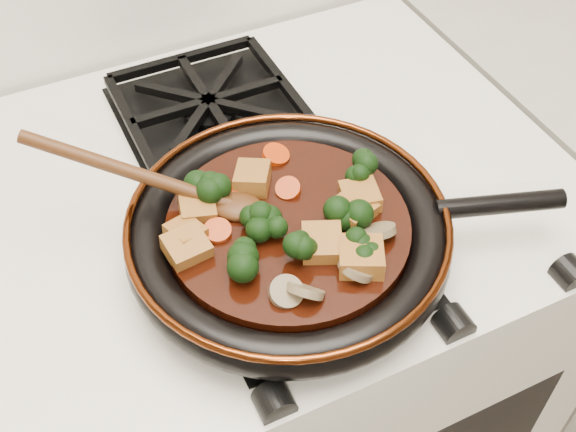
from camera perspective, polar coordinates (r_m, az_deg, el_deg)
name	(u,v)px	position (r m, az deg, el deg)	size (l,w,h in m)	color
stove	(262,373)	(1.24, -2.06, -12.26)	(0.76, 0.60, 0.90)	silver
burner_grate_front	(304,256)	(0.78, 1.25, -3.15)	(0.23, 0.23, 0.03)	black
burner_grate_back	(209,107)	(0.97, -6.24, 8.55)	(0.23, 0.23, 0.03)	black
skillet	(290,232)	(0.76, 0.16, -1.31)	(0.46, 0.34, 0.05)	black
braising_sauce	(288,229)	(0.76, 0.00, -1.07)	(0.26, 0.26, 0.02)	black
tofu_cube_0	(322,244)	(0.72, 2.70, -2.22)	(0.04, 0.04, 0.02)	brown
tofu_cube_1	(253,178)	(0.78, -2.82, 2.99)	(0.04, 0.04, 0.02)	brown
tofu_cube_2	(186,234)	(0.74, -8.08, -1.41)	(0.04, 0.03, 0.02)	brown
tofu_cube_3	(197,208)	(0.76, -7.18, 0.64)	(0.04, 0.04, 0.02)	brown
tofu_cube_4	(187,248)	(0.73, -8.00, -2.49)	(0.04, 0.04, 0.02)	brown
tofu_cube_5	(361,258)	(0.71, 5.79, -3.29)	(0.04, 0.04, 0.02)	brown
tofu_cube_6	(360,197)	(0.77, 5.71, 1.49)	(0.04, 0.04, 0.02)	brown
tofu_cube_7	(352,210)	(0.75, 5.10, 0.44)	(0.04, 0.04, 0.02)	brown
broccoli_floret_0	(356,250)	(0.72, 5.36, -2.73)	(0.05, 0.05, 0.05)	black
broccoli_floret_1	(267,223)	(0.74, -1.66, -0.59)	(0.06, 0.06, 0.05)	black
broccoli_floret_2	(299,246)	(0.71, 0.86, -2.42)	(0.05, 0.05, 0.06)	black
broccoli_floret_3	(204,191)	(0.77, -6.65, 1.98)	(0.06, 0.06, 0.05)	black
broccoli_floret_4	(346,212)	(0.75, 4.63, 0.34)	(0.06, 0.06, 0.05)	black
broccoli_floret_5	(362,174)	(0.79, 5.89, 3.30)	(0.05, 0.05, 0.05)	black
broccoli_floret_6	(252,261)	(0.70, -2.85, -3.55)	(0.06, 0.06, 0.05)	black
carrot_coin_0	(318,244)	(0.73, 2.39, -2.20)	(0.03, 0.03, 0.01)	#B32D04
carrot_coin_1	(218,231)	(0.74, -5.59, -1.18)	(0.03, 0.03, 0.01)	#B32D04
carrot_coin_2	(288,189)	(0.78, 0.01, 2.18)	(0.03, 0.03, 0.01)	#B32D04
carrot_coin_3	(244,190)	(0.78, -3.48, 2.09)	(0.03, 0.03, 0.01)	#B32D04
carrot_coin_4	(276,155)	(0.82, -0.97, 4.85)	(0.03, 0.03, 0.01)	#B32D04
mushroom_slice_0	(356,269)	(0.71, 5.43, -4.17)	(0.04, 0.04, 0.01)	brown
mushroom_slice_1	(286,292)	(0.69, -0.14, -6.01)	(0.03, 0.03, 0.01)	brown
mushroom_slice_2	(305,291)	(0.69, 1.39, -5.91)	(0.04, 0.04, 0.01)	brown
mushroom_slice_3	(378,231)	(0.74, 7.15, -1.18)	(0.04, 0.04, 0.01)	brown
wooden_spoon	(177,187)	(0.76, -8.74, 2.27)	(0.14, 0.11, 0.23)	#43230E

